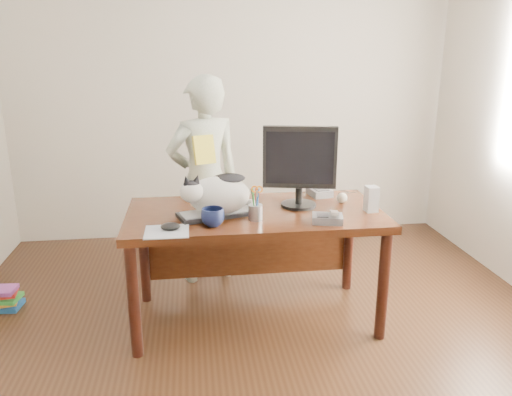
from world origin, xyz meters
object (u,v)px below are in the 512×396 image
object	(u,v)px
monitor	(300,162)
mouse	(170,226)
keyboard	(219,213)
book_pile_b	(2,299)
pen_cup	(256,210)
baseball	(342,198)
book_stack	(225,194)
cat	(217,194)
calculator	(320,192)
speaker	(371,199)
coffee_mug	(213,217)
phone	(328,218)
desk	(253,229)

from	to	relation	value
monitor	mouse	world-z (taller)	monitor
keyboard	book_pile_b	world-z (taller)	keyboard
pen_cup	mouse	distance (m)	0.51
baseball	book_stack	size ratio (longest dim) A/B	0.30
cat	book_stack	xyz separation A→B (m)	(0.08, 0.35, -0.11)
calculator	book_pile_b	size ratio (longest dim) A/B	0.76
speaker	book_pile_b	xyz separation A→B (m)	(-2.44, 0.45, -0.76)
keyboard	speaker	size ratio (longest dim) A/B	3.33
coffee_mug	baseball	distance (m)	0.93
book_pile_b	baseball	bearing A→B (deg)	-6.25
mouse	calculator	size ratio (longest dim) A/B	0.56
mouse	calculator	world-z (taller)	calculator
keyboard	pen_cup	world-z (taller)	pen_cup
pen_cup	phone	xyz separation A→B (m)	(0.42, -0.10, -0.03)
cat	desk	bearing A→B (deg)	13.21
desk	phone	bearing A→B (deg)	-41.00
desk	cat	bearing A→B (deg)	-149.62
coffee_mug	book_stack	world-z (taller)	coffee_mug
mouse	book_stack	size ratio (longest dim) A/B	0.48
phone	calculator	size ratio (longest dim) A/B	1.02
keyboard	coffee_mug	size ratio (longest dim) A/B	3.98
keyboard	speaker	bearing A→B (deg)	-19.70
monitor	mouse	bearing A→B (deg)	-145.39
cat	monitor	world-z (taller)	monitor
mouse	baseball	distance (m)	1.18
phone	speaker	bearing A→B (deg)	41.06
phone	book_stack	bearing A→B (deg)	148.65
baseball	book_pile_b	world-z (taller)	baseball
pen_cup	calculator	bearing A→B (deg)	41.91
cat	monitor	bearing A→B (deg)	-5.43
mouse	coffee_mug	xyz separation A→B (m)	(0.24, 0.05, 0.03)
speaker	calculator	xyz separation A→B (m)	(-0.23, 0.39, -0.05)
keyboard	cat	world-z (taller)	cat
mouse	cat	bearing A→B (deg)	39.89
baseball	pen_cup	bearing A→B (deg)	-156.65
desk	mouse	world-z (taller)	mouse
pen_cup	calculator	world-z (taller)	pen_cup
coffee_mug	desk	bearing A→B (deg)	49.32
baseball	book_stack	distance (m)	0.78
speaker	baseball	bearing A→B (deg)	120.15
coffee_mug	calculator	distance (m)	0.93
coffee_mug	speaker	distance (m)	1.01
desk	pen_cup	bearing A→B (deg)	-94.26
keyboard	monitor	bearing A→B (deg)	-5.84
coffee_mug	phone	bearing A→B (deg)	-2.17
phone	calculator	bearing A→B (deg)	93.92
coffee_mug	calculator	xyz separation A→B (m)	(0.77, 0.53, -0.03)
calculator	book_pile_b	world-z (taller)	calculator
speaker	book_stack	size ratio (longest dim) A/B	0.69
monitor	baseball	distance (m)	0.40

